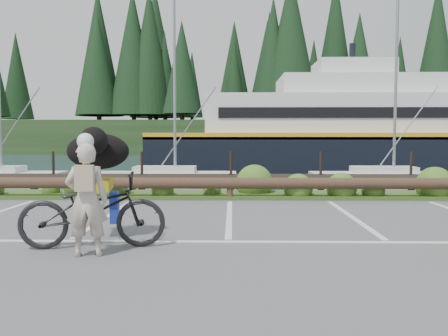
# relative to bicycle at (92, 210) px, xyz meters

# --- Properties ---
(ground) EXTENTS (72.00, 72.00, 0.00)m
(ground) POSITION_rel_bicycle_xyz_m (2.09, 0.83, -0.58)
(ground) COLOR #535355
(harbor_backdrop) EXTENTS (170.00, 160.00, 30.00)m
(harbor_backdrop) POSITION_rel_bicycle_xyz_m (2.48, 79.30, -0.58)
(harbor_backdrop) COLOR #1C2E44
(harbor_backdrop) RESTS_ON ground
(vegetation_strip) EXTENTS (34.00, 1.60, 0.10)m
(vegetation_strip) POSITION_rel_bicycle_xyz_m (2.09, 6.13, -0.53)
(vegetation_strip) COLOR #3D5B21
(vegetation_strip) RESTS_ON ground
(log_rail) EXTENTS (32.00, 0.30, 0.60)m
(log_rail) POSITION_rel_bicycle_xyz_m (2.09, 5.43, -0.58)
(log_rail) COLOR #443021
(log_rail) RESTS_ON ground
(bicycle) EXTENTS (2.30, 1.08, 1.16)m
(bicycle) POSITION_rel_bicycle_xyz_m (0.00, 0.00, 0.00)
(bicycle) COLOR black
(bicycle) RESTS_ON ground
(cyclist) EXTENTS (0.64, 0.47, 1.63)m
(cyclist) POSITION_rel_bicycle_xyz_m (0.07, -0.51, 0.23)
(cyclist) COLOR beige
(cyclist) RESTS_ON ground
(dog) EXTENTS (0.66, 1.11, 0.61)m
(dog) POSITION_rel_bicycle_xyz_m (-0.10, 0.70, 0.89)
(dog) COLOR black
(dog) RESTS_ON bicycle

